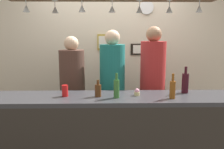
# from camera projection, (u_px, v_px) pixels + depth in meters

# --- Properties ---
(back_wall) EXTENTS (4.40, 0.06, 2.60)m
(back_wall) POSITION_uv_depth(u_px,v_px,m) (111.00, 57.00, 3.91)
(back_wall) COLOR beige
(back_wall) RESTS_ON ground_plane
(bar_counter) EXTENTS (2.70, 0.55, 1.01)m
(bar_counter) POSITION_uv_depth(u_px,v_px,m) (113.00, 131.00, 2.43)
(bar_counter) COLOR #38383D
(bar_counter) RESTS_ON ground_plane
(hanging_wineglass_far_left) EXTENTS (0.07, 0.07, 0.13)m
(hanging_wineglass_far_left) POSITION_uv_depth(u_px,v_px,m) (26.00, 8.00, 2.36)
(hanging_wineglass_far_left) COLOR silver
(hanging_wineglass_far_left) RESTS_ON overhead_glass_rack
(hanging_wineglass_left) EXTENTS (0.07, 0.07, 0.13)m
(hanging_wineglass_left) POSITION_uv_depth(u_px,v_px,m) (55.00, 9.00, 2.47)
(hanging_wineglass_left) COLOR silver
(hanging_wineglass_left) RESTS_ON overhead_glass_rack
(hanging_wineglass_center_left) EXTENTS (0.07, 0.07, 0.13)m
(hanging_wineglass_center_left) POSITION_uv_depth(u_px,v_px,m) (82.00, 8.00, 2.36)
(hanging_wineglass_center_left) COLOR silver
(hanging_wineglass_center_left) RESTS_ON overhead_glass_rack
(hanging_wineglass_center) EXTENTS (0.07, 0.07, 0.13)m
(hanging_wineglass_center) POSITION_uv_depth(u_px,v_px,m) (112.00, 8.00, 2.41)
(hanging_wineglass_center) COLOR silver
(hanging_wineglass_center) RESTS_ON overhead_glass_rack
(hanging_wineglass_center_right) EXTENTS (0.07, 0.07, 0.13)m
(hanging_wineglass_center_right) POSITION_uv_depth(u_px,v_px,m) (139.00, 9.00, 2.46)
(hanging_wineglass_center_right) COLOR silver
(hanging_wineglass_center_right) RESTS_ON overhead_glass_rack
(hanging_wineglass_right) EXTENTS (0.07, 0.07, 0.13)m
(hanging_wineglass_right) POSITION_uv_depth(u_px,v_px,m) (169.00, 9.00, 2.44)
(hanging_wineglass_right) COLOR silver
(hanging_wineglass_right) RESTS_ON overhead_glass_rack
(hanging_wineglass_far_right) EXTENTS (0.07, 0.07, 0.13)m
(hanging_wineglass_far_right) POSITION_uv_depth(u_px,v_px,m) (199.00, 8.00, 2.40)
(hanging_wineglass_far_right) COLOR silver
(hanging_wineglass_far_right) RESTS_ON overhead_glass_rack
(person_left_brown_shirt) EXTENTS (0.34, 0.34, 1.64)m
(person_left_brown_shirt) POSITION_uv_depth(u_px,v_px,m) (72.00, 85.00, 3.20)
(person_left_brown_shirt) COLOR #2D334C
(person_left_brown_shirt) RESTS_ON ground_plane
(person_middle_teal_shirt) EXTENTS (0.34, 0.34, 1.73)m
(person_middle_teal_shirt) POSITION_uv_depth(u_px,v_px,m) (112.00, 81.00, 3.20)
(person_middle_teal_shirt) COLOR #2D334C
(person_middle_teal_shirt) RESTS_ON ground_plane
(person_right_red_shirt) EXTENTS (0.34, 0.34, 1.77)m
(person_right_red_shirt) POSITION_uv_depth(u_px,v_px,m) (153.00, 78.00, 3.21)
(person_right_red_shirt) COLOR #2D334C
(person_right_red_shirt) RESTS_ON ground_plane
(bottle_wine_dark_red) EXTENTS (0.08, 0.08, 0.30)m
(bottle_wine_dark_red) POSITION_uv_depth(u_px,v_px,m) (185.00, 83.00, 2.65)
(bottle_wine_dark_red) COLOR #380F19
(bottle_wine_dark_red) RESTS_ON bar_counter
(bottle_beer_brown_stubby) EXTENTS (0.07, 0.07, 0.18)m
(bottle_beer_brown_stubby) POSITION_uv_depth(u_px,v_px,m) (98.00, 90.00, 2.49)
(bottle_beer_brown_stubby) COLOR #512D14
(bottle_beer_brown_stubby) RESTS_ON bar_counter
(bottle_beer_amber_tall) EXTENTS (0.06, 0.06, 0.26)m
(bottle_beer_amber_tall) POSITION_uv_depth(u_px,v_px,m) (173.00, 89.00, 2.42)
(bottle_beer_amber_tall) COLOR brown
(bottle_beer_amber_tall) RESTS_ON bar_counter
(bottle_beer_green_import) EXTENTS (0.06, 0.06, 0.26)m
(bottle_beer_green_import) POSITION_uv_depth(u_px,v_px,m) (117.00, 88.00, 2.44)
(bottle_beer_green_import) COLOR #336B2D
(bottle_beer_green_import) RESTS_ON bar_counter
(drink_can) EXTENTS (0.07, 0.07, 0.12)m
(drink_can) POSITION_uv_depth(u_px,v_px,m) (65.00, 91.00, 2.51)
(drink_can) COLOR red
(drink_can) RESTS_ON bar_counter
(cupcake) EXTENTS (0.06, 0.06, 0.08)m
(cupcake) POSITION_uv_depth(u_px,v_px,m) (137.00, 92.00, 2.55)
(cupcake) COLOR beige
(cupcake) RESTS_ON bar_counter
(picture_frame_crest) EXTENTS (0.18, 0.02, 0.26)m
(picture_frame_crest) POSITION_uv_depth(u_px,v_px,m) (103.00, 42.00, 3.82)
(picture_frame_crest) COLOR #B29338
(picture_frame_crest) RESTS_ON back_wall
(picture_frame_lower_pair) EXTENTS (0.30, 0.02, 0.18)m
(picture_frame_lower_pair) POSITION_uv_depth(u_px,v_px,m) (140.00, 49.00, 3.85)
(picture_frame_lower_pair) COLOR black
(picture_frame_lower_pair) RESTS_ON back_wall
(wall_clock) EXTENTS (0.22, 0.03, 0.22)m
(wall_clock) POSITION_uv_depth(u_px,v_px,m) (147.00, 7.00, 3.74)
(wall_clock) COLOR white
(wall_clock) RESTS_ON back_wall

